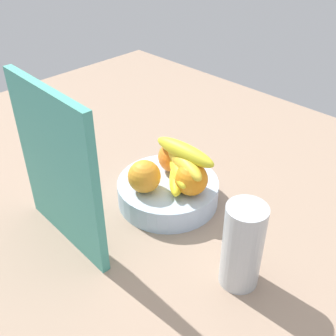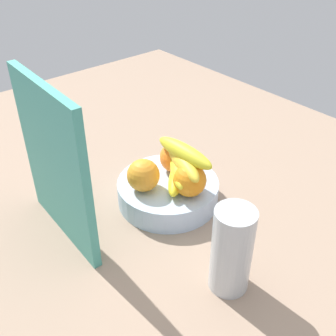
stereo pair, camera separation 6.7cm
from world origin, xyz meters
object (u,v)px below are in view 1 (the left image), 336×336
at_px(orange_center, 174,157).
at_px(orange_front_left, 143,176).
at_px(fruit_bowl, 168,191).
at_px(banana_bunch, 181,164).
at_px(orange_front_right, 191,179).
at_px(cutting_board, 58,170).
at_px(thermos_tumbler, 242,246).

bearing_deg(orange_center, orange_front_left, 92.96).
height_order(fruit_bowl, banana_bunch, banana_bunch).
xyz_separation_m(orange_front_right, cutting_board, (0.13, 0.25, 0.08)).
bearing_deg(fruit_bowl, banana_bunch, -136.45).
xyz_separation_m(orange_front_right, orange_center, (0.09, -0.04, 0.00)).
bearing_deg(fruit_bowl, orange_center, -60.06).
relative_size(fruit_bowl, thermos_tumbler, 1.33).
relative_size(fruit_bowl, banana_bunch, 1.38).
bearing_deg(cutting_board, thermos_tumbler, -151.97).
distance_m(orange_front_left, orange_front_right, 0.11).
distance_m(orange_front_right, thermos_tumbler, 0.23).
bearing_deg(fruit_bowl, orange_front_left, 71.31).
height_order(cutting_board, thermos_tumbler, cutting_board).
height_order(orange_front_right, thermos_tumbler, thermos_tumbler).
bearing_deg(thermos_tumbler, banana_bunch, -21.52).
bearing_deg(orange_front_left, thermos_tumbler, 176.43).
distance_m(orange_center, thermos_tumbler, 0.33).
distance_m(fruit_bowl, banana_bunch, 0.09).
distance_m(orange_center, banana_bunch, 0.06).
height_order(banana_bunch, cutting_board, cutting_board).
height_order(orange_front_left, cutting_board, cutting_board).
distance_m(fruit_bowl, orange_front_right, 0.10).
xyz_separation_m(fruit_bowl, orange_front_left, (0.02, 0.06, 0.07)).
relative_size(orange_front_right, orange_center, 1.00).
height_order(fruit_bowl, cutting_board, cutting_board).
distance_m(fruit_bowl, orange_front_left, 0.09).
relative_size(orange_front_right, cutting_board, 0.21).
xyz_separation_m(orange_front_right, banana_bunch, (0.05, -0.01, 0.01)).
relative_size(fruit_bowl, orange_front_left, 3.20).
xyz_separation_m(fruit_bowl, banana_bunch, (-0.02, -0.02, 0.08)).
bearing_deg(banana_bunch, cutting_board, 71.91).
distance_m(cutting_board, thermos_tumbler, 0.39).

